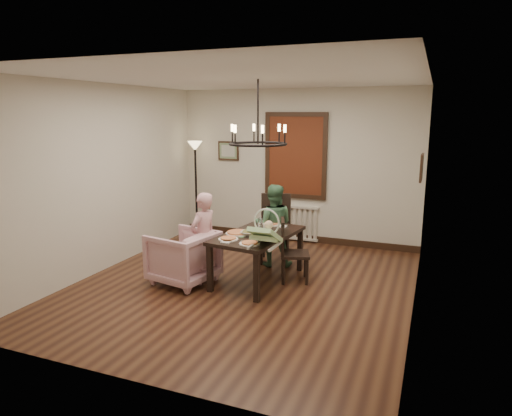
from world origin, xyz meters
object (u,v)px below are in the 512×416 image
Objects in this scene: armchair at (183,257)px; dining_table at (258,239)px; seated_man at (273,232)px; floor_lamp at (196,190)px; chair_far at (275,229)px; chair_right at (295,250)px; elderly_woman at (203,246)px; drinking_glass at (260,228)px; baby_bouncer at (265,233)px.

dining_table is at bearing 126.21° from armchair.
seated_man is 0.59× the size of floor_lamp.
chair_far is 1.33× the size of armchair.
dining_table is 2.78m from floor_lamp.
armchair is 0.77× the size of seated_man.
seated_man is at bearing 99.65° from dining_table.
floor_lamp is (-1.96, 0.98, 0.35)m from chair_far.
chair_right is at bearing -67.49° from chair_far.
elderly_woman is (-0.62, -1.26, -0.01)m from chair_far.
seated_man is (0.03, -0.17, -0.01)m from chair_far.
chair_right is 0.85× the size of seated_man.
chair_far reaches higher than drinking_glass.
drinking_glass reaches higher than armchair.
elderly_woman is at bearing 120.66° from armchair.
chair_far is 7.02× the size of drinking_glass.
baby_bouncer is 3.37m from floor_lamp.
elderly_woman is 0.60× the size of floor_lamp.
armchair is at bearing 94.43° from chair_right.
armchair is 2.62m from floor_lamp.
seated_man is (-0.03, 0.73, -0.08)m from dining_table.
armchair is at bearing -65.45° from floor_lamp.
chair_far is 0.91m from drinking_glass.
floor_lamp is at bearing 138.46° from chair_far.
seated_man reaches higher than chair_right.
chair_right is 1.30m from elderly_woman.
drinking_glass is at bearing 88.61° from chair_right.
armchair reaches higher than dining_table.
floor_lamp reaches higher than armchair.
drinking_glass is at bearing 117.97° from baby_bouncer.
drinking_glass is (-0.47, -0.15, 0.32)m from chair_right.
armchair is 1.51m from seated_man.
chair_far reaches higher than baby_bouncer.
baby_bouncer is (-0.18, -0.72, 0.41)m from chair_right.
elderly_woman is 1.06m from baby_bouncer.
chair_far is at bearing 101.20° from dining_table.
drinking_glass is at bearing -42.17° from floor_lamp.
chair_right is 1.58m from armchair.
seated_man is 6.86× the size of drinking_glass.
elderly_woman is at bearing -145.19° from dining_table.
seated_man is at bearing 163.52° from elderly_woman.
elderly_woman reaches higher than armchair.
chair_right is at bearing 117.47° from seated_man.
armchair is 0.77× the size of elderly_woman.
floor_lamp reaches higher than elderly_woman.
floor_lamp reaches higher than baby_bouncer.
floor_lamp is at bearing 144.46° from dining_table.
dining_table is 10.13× the size of drinking_glass.
seated_man is at bearing 94.35° from drinking_glass.
baby_bouncer reaches higher than armchair.
chair_far is 1.53m from baby_bouncer.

